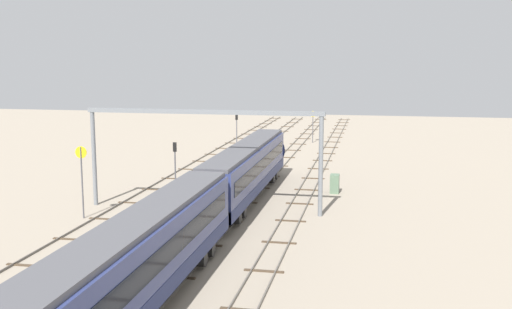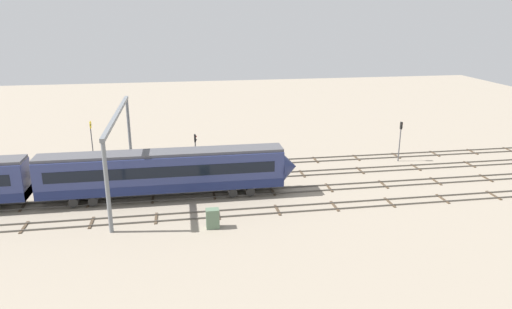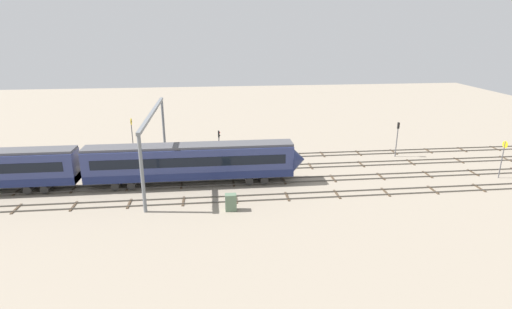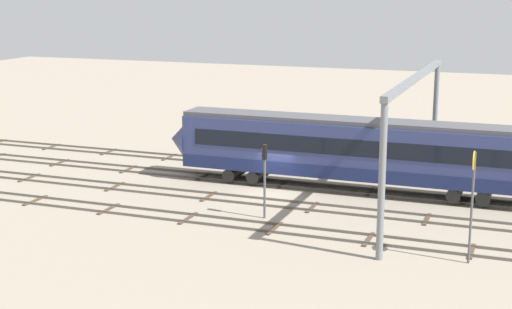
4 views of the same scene
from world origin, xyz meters
name	(u,v)px [view 3 (image 3 of 4)]	position (x,y,z in m)	size (l,w,h in m)	color
ground_plane	(232,176)	(0.00, 0.00, 0.00)	(157.93, 157.93, 0.00)	gray
track_near_foreground	(236,199)	(0.00, -7.24, 0.07)	(141.93, 2.40, 0.16)	#59544C
track_with_train	(233,182)	(0.00, -2.41, 0.07)	(141.93, 2.40, 0.16)	#59544C
track_middle	(231,169)	(0.00, 2.41, 0.07)	(141.93, 2.40, 0.16)	#59544C
track_second_far	(230,157)	(0.00, 7.24, 0.07)	(141.93, 2.40, 0.16)	#59544C
overhead_gantry	(153,128)	(-9.34, 0.33, 6.42)	(0.40, 19.93, 8.38)	slate
speed_sign_near_foreground	(132,132)	(-13.62, 8.94, 3.71)	(0.14, 0.94, 5.75)	#4C4C51
speed_sign_mid_trackside	(503,154)	(32.91, -4.37, 3.08)	(0.14, 0.88, 4.76)	#4C4C51
signal_light_trackside_approach	(397,135)	(23.86, 5.20, 3.28)	(0.31, 0.32, 5.06)	#4C4C51
signal_light_trackside_departure	(219,142)	(-1.48, 5.46, 2.95)	(0.31, 0.32, 4.50)	#4C4C51
relay_cabinet	(231,202)	(-0.68, -9.91, 0.88)	(1.16, 0.82, 1.76)	#597259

